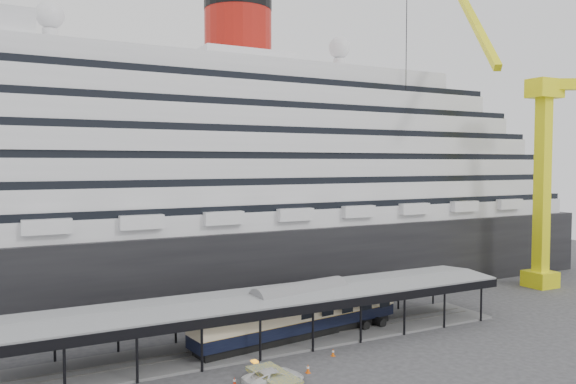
% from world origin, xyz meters
% --- Properties ---
extents(ground, '(200.00, 200.00, 0.00)m').
position_xyz_m(ground, '(0.00, 0.00, 0.00)').
color(ground, '#343436').
rests_on(ground, ground).
extents(cruise_ship, '(130.00, 30.00, 43.90)m').
position_xyz_m(cruise_ship, '(0.05, 32.00, 18.35)').
color(cruise_ship, black).
rests_on(cruise_ship, ground).
extents(platform_canopy, '(56.00, 9.18, 5.30)m').
position_xyz_m(platform_canopy, '(0.00, 5.00, 2.36)').
color(platform_canopy, slate).
rests_on(platform_canopy, ground).
extents(crane_yellow, '(23.83, 18.78, 47.60)m').
position_xyz_m(crane_yellow, '(47.06, 10.54, 19.96)').
color(crane_yellow, yellow).
rests_on(crane_yellow, ground).
extents(port_truck, '(5.51, 2.86, 1.48)m').
position_xyz_m(port_truck, '(-4.46, -5.12, 0.74)').
color(port_truck, silver).
rests_on(port_truck, ground).
extents(pullman_carriage, '(25.24, 6.59, 24.58)m').
position_xyz_m(pullman_carriage, '(3.66, 5.00, 2.95)').
color(pullman_carriage, black).
rests_on(pullman_carriage, ground).
extents(traffic_cone_left, '(0.51, 0.51, 0.76)m').
position_xyz_m(traffic_cone_left, '(-7.34, -3.53, 0.38)').
color(traffic_cone_left, red).
rests_on(traffic_cone_left, ground).
extents(traffic_cone_mid, '(0.42, 0.42, 0.80)m').
position_xyz_m(traffic_cone_mid, '(-0.41, -3.87, 0.40)').
color(traffic_cone_mid, '#F75D0D').
rests_on(traffic_cone_mid, ground).
extents(traffic_cone_right, '(0.46, 0.46, 0.75)m').
position_xyz_m(traffic_cone_right, '(3.92, -1.20, 0.37)').
color(traffic_cone_right, '#D3560B').
rests_on(traffic_cone_right, ground).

